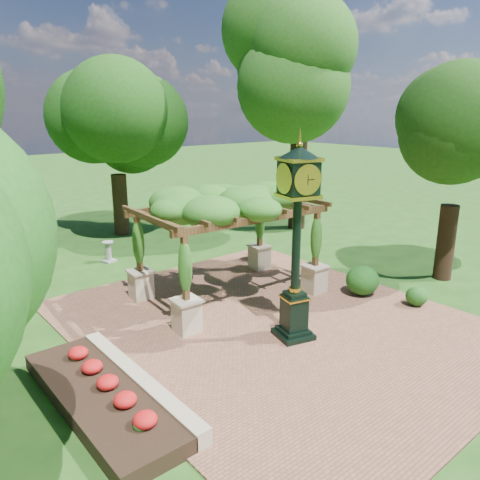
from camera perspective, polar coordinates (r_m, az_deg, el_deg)
ground at (r=13.19m, az=7.13°, el=-11.52°), size 120.00×120.00×0.00m
brick_plaza at (r=13.81m, az=4.06°, el=-10.05°), size 10.00×12.00×0.04m
border_wall at (r=11.00m, az=-12.28°, el=-16.55°), size 0.35×5.00×0.40m
flower_bed at (r=10.70m, az=-16.74°, el=-18.00°), size 1.50×5.00×0.36m
pedestal_clock at (r=11.98m, az=6.96°, el=1.58°), size 1.26×1.26×5.21m
pergola at (r=14.85m, az=-1.40°, el=3.85°), size 5.95×3.96×3.61m
sundial at (r=19.72m, az=-15.74°, el=-1.54°), size 0.58×0.58×0.86m
shrub_front at (r=15.79m, az=20.73°, el=-6.41°), size 0.83×0.83×0.61m
shrub_mid at (r=16.09m, az=14.69°, el=-4.77°), size 1.33×1.33×0.98m
shrub_back at (r=19.23m, az=2.40°, el=-1.31°), size 0.88×0.88×0.71m
tree_north at (r=23.39m, az=-15.00°, el=13.33°), size 4.66×4.66×7.68m
tree_east_far at (r=24.21m, az=7.53°, el=20.81°), size 5.82×5.82×11.99m
tree_east_near at (r=17.87m, az=25.02°, el=10.50°), size 3.71×3.71×7.07m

